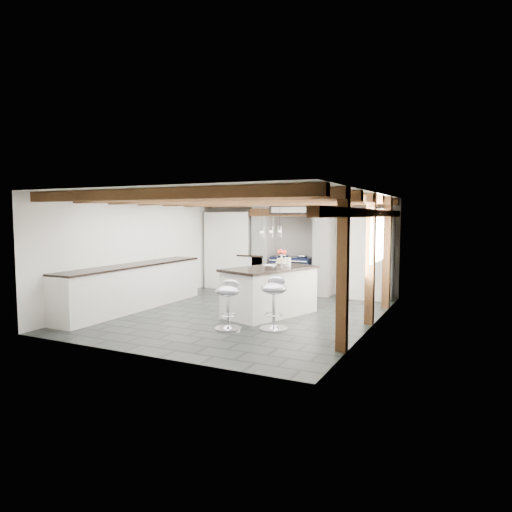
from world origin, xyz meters
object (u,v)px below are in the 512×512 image
at_px(kitchen_island, 270,291).
at_px(bar_stool_far, 228,299).
at_px(bar_stool_near, 274,297).
at_px(range_cooker, 293,274).

distance_m(kitchen_island, bar_stool_far, 1.35).
height_order(bar_stool_near, bar_stool_far, bar_stool_near).
relative_size(bar_stool_near, bar_stool_far, 1.07).
relative_size(range_cooker, bar_stool_near, 1.12).
xyz_separation_m(range_cooker, kitchen_island, (0.54, -2.57, 0.01)).
distance_m(range_cooker, kitchen_island, 2.62).
height_order(kitchen_island, bar_stool_near, kitchen_island).
distance_m(kitchen_island, bar_stool_near, 1.16).
xyz_separation_m(range_cooker, bar_stool_far, (0.38, -3.91, 0.05)).
xyz_separation_m(kitchen_island, bar_stool_far, (-0.16, -1.34, 0.05)).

